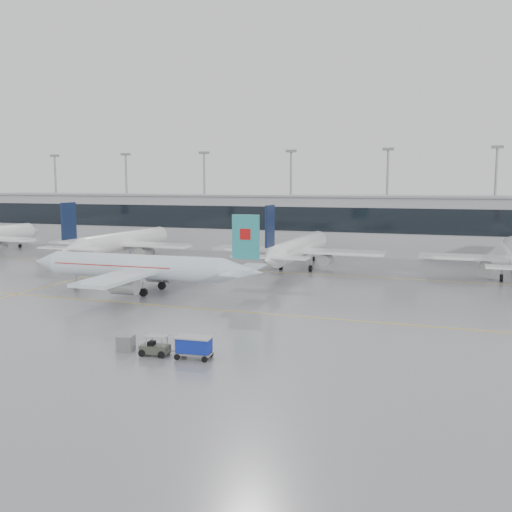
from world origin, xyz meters
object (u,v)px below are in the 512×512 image
(air_canada_jet, at_px, (145,268))
(baggage_tug, at_px, (155,348))
(baggage_cart, at_px, (194,346))
(gse_unit, at_px, (126,343))

(air_canada_jet, xyz_separation_m, baggage_tug, (15.62, -25.16, -2.81))
(baggage_tug, height_order, baggage_cart, baggage_cart)
(air_canada_jet, distance_m, baggage_cart, 31.51)
(baggage_tug, height_order, gse_unit, baggage_tug)
(air_canada_jet, height_order, gse_unit, air_canada_jet)
(baggage_tug, relative_size, baggage_cart, 1.17)
(air_canada_jet, height_order, baggage_tug, air_canada_jet)
(air_canada_jet, xyz_separation_m, gse_unit, (12.54, -24.85, -2.75))
(air_canada_jet, xyz_separation_m, baggage_cart, (19.21, -24.88, -2.33))
(baggage_tug, bearing_deg, gse_unit, 169.87)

